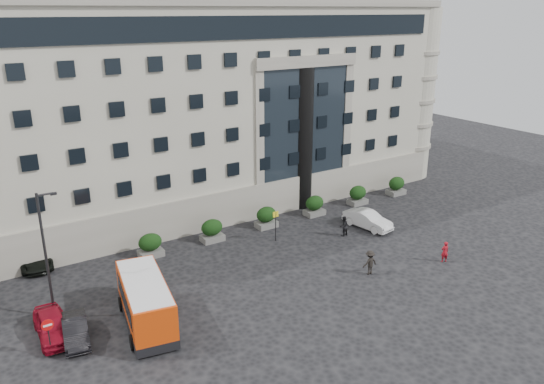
{
  "coord_description": "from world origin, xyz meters",
  "views": [
    {
      "loc": [
        -16.28,
        -27.73,
        17.78
      ],
      "look_at": [
        3.96,
        3.18,
        5.0
      ],
      "focal_mm": 35.0,
      "sensor_mm": 36.0,
      "label": 1
    }
  ],
  "objects": [
    {
      "name": "hedge_c",
      "position": [
        6.4,
        7.8,
        0.93
      ],
      "size": [
        1.8,
        1.26,
        1.84
      ],
      "color": "#575755",
      "rests_on": "ground"
    },
    {
      "name": "parked_car_d",
      "position": [
        -11.5,
        10.92,
        0.64
      ],
      "size": [
        2.89,
        4.92,
        1.29
      ],
      "primitive_type": "imported",
      "rotation": [
        0.0,
        0.0,
        -0.17
      ],
      "color": "black",
      "rests_on": "ground"
    },
    {
      "name": "ground",
      "position": [
        0.0,
        0.0,
        0.0
      ],
      "size": [
        120.0,
        120.0,
        0.0
      ],
      "primitive_type": "plane",
      "color": "black",
      "rests_on": "ground"
    },
    {
      "name": "entrance_column",
      "position": [
        12.0,
        10.3,
        6.5
      ],
      "size": [
        1.8,
        1.8,
        13.0
      ],
      "primitive_type": "cylinder",
      "color": "black",
      "rests_on": "ground"
    },
    {
      "name": "pedestrian_b",
      "position": [
        10.75,
        2.78,
        0.85
      ],
      "size": [
        0.9,
        0.74,
        1.7
      ],
      "primitive_type": "imported",
      "rotation": [
        0.0,
        0.0,
        3.27
      ],
      "color": "black",
      "rests_on": "ground"
    },
    {
      "name": "hedge_a",
      "position": [
        -4.0,
        7.8,
        0.93
      ],
      "size": [
        1.8,
        1.26,
        1.84
      ],
      "color": "#575755",
      "rests_on": "ground"
    },
    {
      "name": "bus_stop_sign",
      "position": [
        5.5,
        5.0,
        1.73
      ],
      "size": [
        0.5,
        0.08,
        2.52
      ],
      "color": "#262628",
      "rests_on": "ground"
    },
    {
      "name": "no_entry_sign",
      "position": [
        -13.0,
        -1.04,
        1.65
      ],
      "size": [
        0.64,
        0.16,
        2.32
      ],
      "color": "#262628",
      "rests_on": "ground"
    },
    {
      "name": "hedge_e",
      "position": [
        16.8,
        7.8,
        0.93
      ],
      "size": [
        1.8,
        1.26,
        1.84
      ],
      "color": "#575755",
      "rests_on": "ground"
    },
    {
      "name": "parked_car_a",
      "position": [
        -12.51,
        0.9,
        0.74
      ],
      "size": [
        1.88,
        4.37,
        1.47
      ],
      "primitive_type": "imported",
      "rotation": [
        0.0,
        0.0,
        -0.03
      ],
      "color": "maroon",
      "rests_on": "ground"
    },
    {
      "name": "pedestrian_a",
      "position": [
        13.88,
        -5.0,
        0.81
      ],
      "size": [
        0.68,
        0.56,
        1.61
      ],
      "primitive_type": "imported",
      "rotation": [
        0.0,
        0.0,
        2.8
      ],
      "color": "maroon",
      "rests_on": "ground"
    },
    {
      "name": "parked_car_b",
      "position": [
        -11.5,
        -0.15,
        0.63
      ],
      "size": [
        1.95,
        4.0,
        1.26
      ],
      "primitive_type": "imported",
      "rotation": [
        0.0,
        0.0,
        -0.17
      ],
      "color": "black",
      "rests_on": "ground"
    },
    {
      "name": "minibus",
      "position": [
        -7.56,
        -0.84,
        1.58
      ],
      "size": [
        3.56,
        7.18,
        2.87
      ],
      "rotation": [
        0.0,
        0.0,
        -0.18
      ],
      "color": "#C93909",
      "rests_on": "ground"
    },
    {
      "name": "white_taxi",
      "position": [
        13.59,
        2.95,
        0.74
      ],
      "size": [
        2.26,
        4.66,
        1.47
      ],
      "primitive_type": "imported",
      "rotation": [
        0.0,
        0.0,
        0.16
      ],
      "color": "silver",
      "rests_on": "ground"
    },
    {
      "name": "hedge_d",
      "position": [
        11.6,
        7.8,
        0.93
      ],
      "size": [
        1.8,
        1.26,
        1.84
      ],
      "color": "#575755",
      "rests_on": "ground"
    },
    {
      "name": "hedge_b",
      "position": [
        1.2,
        7.8,
        0.93
      ],
      "size": [
        1.8,
        1.26,
        1.84
      ],
      "color": "#575755",
      "rests_on": "ground"
    },
    {
      "name": "hedge_f",
      "position": [
        22.0,
        7.8,
        0.93
      ],
      "size": [
        1.8,
        1.26,
        1.84
      ],
      "color": "#575755",
      "rests_on": "ground"
    },
    {
      "name": "civic_building",
      "position": [
        6.0,
        22.0,
        9.0
      ],
      "size": [
        44.0,
        24.0,
        18.0
      ],
      "primitive_type": "cube",
      "color": "#A29F8F",
      "rests_on": "ground"
    },
    {
      "name": "pedestrian_c",
      "position": [
        7.91,
        -3.38,
        0.89
      ],
      "size": [
        1.18,
        0.72,
        1.79
      ],
      "primitive_type": "imported",
      "rotation": [
        0.0,
        0.0,
        3.09
      ],
      "color": "black",
      "rests_on": "ground"
    },
    {
      "name": "street_lamp",
      "position": [
        -11.94,
        3.0,
        4.37
      ],
      "size": [
        1.16,
        0.18,
        8.0
      ],
      "color": "#262628",
      "rests_on": "ground"
    }
  ]
}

